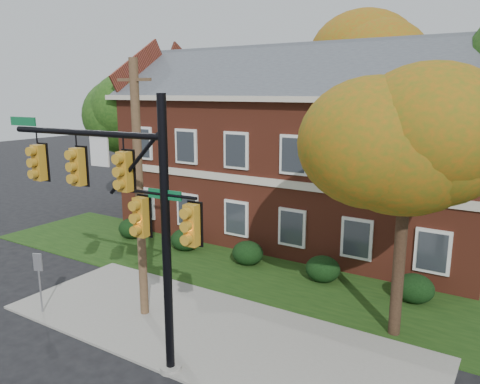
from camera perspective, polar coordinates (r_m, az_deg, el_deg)
The scene contains 15 objects.
ground at distance 14.76m, azimuth -6.35°, elevation -18.19°, with size 120.00×120.00×0.00m, color black.
sidewalk at distance 15.42m, azimuth -3.94°, elevation -16.53°, with size 14.00×5.00×0.08m, color gray.
grass_strip at distance 19.28m, azimuth 5.01°, elevation -10.50°, with size 30.00×6.00×0.04m, color #193811.
apartment_building at distance 24.15m, azimuth 7.53°, elevation 6.26°, with size 18.80×8.80×9.74m.
hedge_far_left at distance 24.77m, azimuth -13.06°, elevation -4.34°, with size 1.40×1.26×1.05m, color black.
hedge_left at distance 22.50m, azimuth -6.73°, elevation -5.79°, with size 1.40×1.26×1.05m, color black.
hedge_center at distance 20.58m, azimuth 0.95°, elevation -7.45°, with size 1.40×1.26×1.05m, color black.
hedge_right at distance 19.11m, azimuth 10.06°, elevation -9.22°, with size 1.40×1.26×1.05m, color black.
hedge_far_right at distance 18.21m, azimuth 20.48°, elevation -10.95°, with size 1.40×1.26×1.05m, color black.
tree_near_right at distance 14.04m, azimuth 20.79°, elevation 8.25°, with size 4.50×4.25×8.58m.
tree_left_rear at distance 28.65m, azimuth -11.63°, elevation 10.44°, with size 5.40×5.10×8.88m.
tree_far_rear at distance 30.94m, azimuth 16.41°, elevation 14.32°, with size 6.84×6.46×11.52m.
traffic_signal at distance 12.72m, azimuth -13.90°, elevation -1.11°, with size 6.63×0.78×7.41m.
utility_pole at distance 15.34m, azimuth -12.18°, elevation 0.02°, with size 1.32×0.29×8.44m.
sign_post at distance 17.26m, azimuth -23.32°, elevation -9.08°, with size 0.31×0.16×2.17m.
Camera 1 is at (8.06, -9.86, 7.45)m, focal length 35.00 mm.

